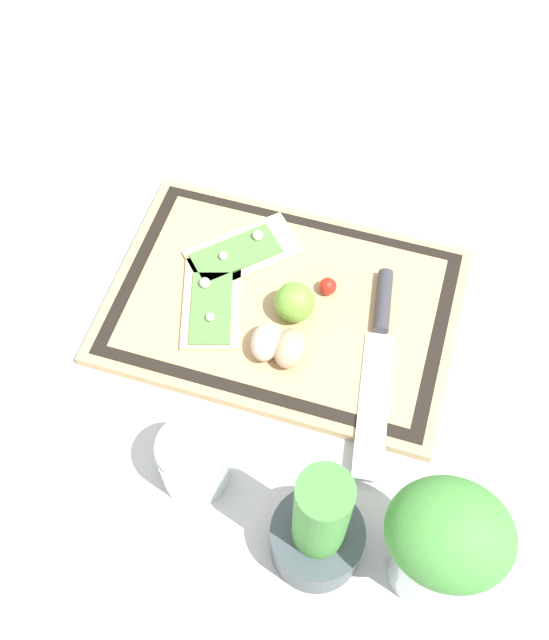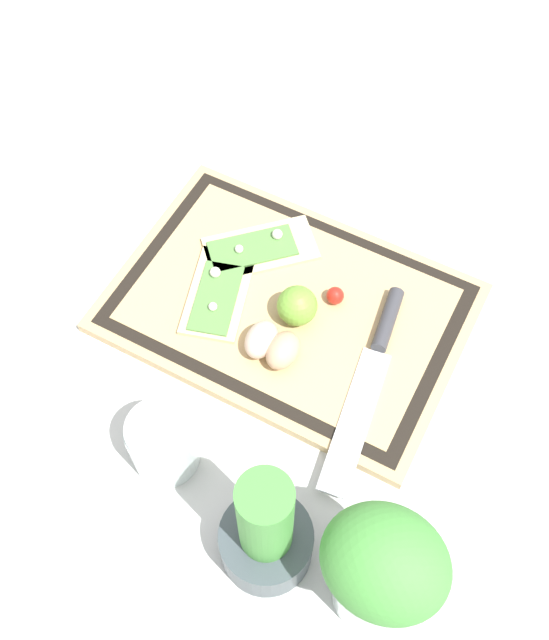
{
  "view_description": "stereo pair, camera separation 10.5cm",
  "coord_description": "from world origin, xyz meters",
  "px_view_note": "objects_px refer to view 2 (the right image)",
  "views": [
    {
      "loc": [
        -0.15,
        0.56,
        0.94
      ],
      "look_at": [
        0.0,
        0.04,
        0.04
      ],
      "focal_mm": 42.0,
      "sensor_mm": 36.0,
      "label": 1
    },
    {
      "loc": [
        -0.25,
        0.52,
        0.94
      ],
      "look_at": [
        0.0,
        0.04,
        0.04
      ],
      "focal_mm": 42.0,
      "sensor_mm": 36.0,
      "label": 2
    }
  ],
  "objects_px": {
    "herb_pot": "(266,534)",
    "lime": "(297,306)",
    "knife": "(377,353)",
    "herb_glass": "(381,571)",
    "sauce_jar": "(164,445)",
    "pizza_slice_near": "(259,248)",
    "pizza_slice_far": "(218,294)",
    "egg_pink": "(259,338)",
    "egg_brown": "(283,350)",
    "cherry_tomato_red": "(335,296)"
  },
  "relations": [
    {
      "from": "egg_pink",
      "to": "herb_pot",
      "type": "height_order",
      "value": "herb_pot"
    },
    {
      "from": "pizza_slice_near",
      "to": "herb_pot",
      "type": "height_order",
      "value": "herb_pot"
    },
    {
      "from": "egg_pink",
      "to": "lime",
      "type": "height_order",
      "value": "lime"
    },
    {
      "from": "egg_brown",
      "to": "lime",
      "type": "xyz_separation_m",
      "value": [
        0.01,
        -0.07,
        0.01
      ]
    },
    {
      "from": "knife",
      "to": "herb_glass",
      "type": "relative_size",
      "value": 1.4
    },
    {
      "from": "egg_pink",
      "to": "lime",
      "type": "relative_size",
      "value": 1.03
    },
    {
      "from": "herb_pot",
      "to": "herb_glass",
      "type": "relative_size",
      "value": 0.98
    },
    {
      "from": "pizza_slice_near",
      "to": "pizza_slice_far",
      "type": "distance_m",
      "value": 0.1
    },
    {
      "from": "herb_pot",
      "to": "egg_brown",
      "type": "bearing_deg",
      "value": -66.69
    },
    {
      "from": "herb_pot",
      "to": "lime",
      "type": "bearing_deg",
      "value": -69.29
    },
    {
      "from": "herb_glass",
      "to": "cherry_tomato_red",
      "type": "bearing_deg",
      "value": -58.67
    },
    {
      "from": "herb_pot",
      "to": "sauce_jar",
      "type": "bearing_deg",
      "value": -14.81
    },
    {
      "from": "pizza_slice_near",
      "to": "knife",
      "type": "xyz_separation_m",
      "value": [
        -0.23,
        0.08,
        0.0
      ]
    },
    {
      "from": "egg_brown",
      "to": "lime",
      "type": "height_order",
      "value": "lime"
    },
    {
      "from": "knife",
      "to": "egg_brown",
      "type": "distance_m",
      "value": 0.13
    },
    {
      "from": "pizza_slice_far",
      "to": "egg_pink",
      "type": "distance_m",
      "value": 0.1
    },
    {
      "from": "pizza_slice_far",
      "to": "egg_brown",
      "type": "xyz_separation_m",
      "value": [
        -0.13,
        0.05,
        0.02
      ]
    },
    {
      "from": "lime",
      "to": "sauce_jar",
      "type": "height_order",
      "value": "sauce_jar"
    },
    {
      "from": "egg_pink",
      "to": "knife",
      "type": "bearing_deg",
      "value": -157.47
    },
    {
      "from": "lime",
      "to": "herb_pot",
      "type": "bearing_deg",
      "value": 110.71
    },
    {
      "from": "pizza_slice_near",
      "to": "sauce_jar",
      "type": "distance_m",
      "value": 0.34
    },
    {
      "from": "pizza_slice_near",
      "to": "cherry_tomato_red",
      "type": "distance_m",
      "value": 0.14
    },
    {
      "from": "egg_brown",
      "to": "herb_glass",
      "type": "relative_size",
      "value": 0.26
    },
    {
      "from": "egg_brown",
      "to": "sauce_jar",
      "type": "relative_size",
      "value": 0.6
    },
    {
      "from": "egg_brown",
      "to": "herb_pot",
      "type": "distance_m",
      "value": 0.26
    },
    {
      "from": "lime",
      "to": "herb_pot",
      "type": "distance_m",
      "value": 0.33
    },
    {
      "from": "egg_pink",
      "to": "lime",
      "type": "bearing_deg",
      "value": -110.24
    },
    {
      "from": "sauce_jar",
      "to": "herb_glass",
      "type": "height_order",
      "value": "herb_glass"
    },
    {
      "from": "pizza_slice_near",
      "to": "egg_pink",
      "type": "height_order",
      "value": "egg_pink"
    },
    {
      "from": "cherry_tomato_red",
      "to": "herb_glass",
      "type": "bearing_deg",
      "value": 121.33
    },
    {
      "from": "herb_pot",
      "to": "sauce_jar",
      "type": "relative_size",
      "value": 2.23
    },
    {
      "from": "pizza_slice_near",
      "to": "herb_pot",
      "type": "xyz_separation_m",
      "value": [
        -0.22,
        0.38,
        0.05
      ]
    },
    {
      "from": "pizza_slice_far",
      "to": "lime",
      "type": "distance_m",
      "value": 0.12
    },
    {
      "from": "egg_pink",
      "to": "pizza_slice_near",
      "type": "bearing_deg",
      "value": -61.44
    },
    {
      "from": "sauce_jar",
      "to": "herb_glass",
      "type": "distance_m",
      "value": 0.32
    },
    {
      "from": "knife",
      "to": "egg_pink",
      "type": "xyz_separation_m",
      "value": [
        0.15,
        0.06,
        0.01
      ]
    },
    {
      "from": "pizza_slice_near",
      "to": "cherry_tomato_red",
      "type": "bearing_deg",
      "value": 168.92
    },
    {
      "from": "lime",
      "to": "sauce_jar",
      "type": "bearing_deg",
      "value": 77.72
    },
    {
      "from": "lime",
      "to": "cherry_tomato_red",
      "type": "relative_size",
      "value": 2.23
    },
    {
      "from": "knife",
      "to": "sauce_jar",
      "type": "distance_m",
      "value": 0.32
    },
    {
      "from": "pizza_slice_far",
      "to": "egg_brown",
      "type": "distance_m",
      "value": 0.14
    },
    {
      "from": "herb_pot",
      "to": "sauce_jar",
      "type": "xyz_separation_m",
      "value": [
        0.17,
        -0.05,
        -0.03
      ]
    },
    {
      "from": "sauce_jar",
      "to": "herb_pot",
      "type": "bearing_deg",
      "value": 165.19
    },
    {
      "from": "egg_brown",
      "to": "egg_pink",
      "type": "bearing_deg",
      "value": -2.03
    },
    {
      "from": "cherry_tomato_red",
      "to": "pizza_slice_far",
      "type": "bearing_deg",
      "value": 25.26
    },
    {
      "from": "sauce_jar",
      "to": "pizza_slice_far",
      "type": "bearing_deg",
      "value": -75.71
    },
    {
      "from": "pizza_slice_far",
      "to": "herb_pot",
      "type": "relative_size",
      "value": 0.77
    },
    {
      "from": "pizza_slice_far",
      "to": "herb_pot",
      "type": "bearing_deg",
      "value": 129.42
    },
    {
      "from": "pizza_slice_far",
      "to": "sauce_jar",
      "type": "xyz_separation_m",
      "value": [
        -0.06,
        0.24,
        0.02
      ]
    },
    {
      "from": "knife",
      "to": "herb_pot",
      "type": "height_order",
      "value": "herb_pot"
    }
  ]
}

